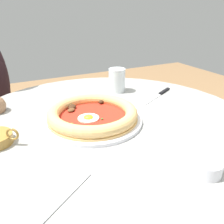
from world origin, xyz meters
name	(u,v)px	position (x,y,z in m)	size (l,w,h in m)	color
dining_table	(108,165)	(0.00, 0.00, 0.54)	(0.92, 0.92, 0.71)	#999993
pizza_on_plate	(93,115)	(-0.05, 0.01, 0.73)	(0.29, 0.29, 0.05)	white
water_glass	(117,81)	(0.15, 0.22, 0.76)	(0.07, 0.07, 0.09)	silver
steak_knife	(161,94)	(0.28, 0.11, 0.72)	(0.19, 0.11, 0.01)	silver
ramekin_capers	(205,166)	(0.07, -0.31, 0.73)	(0.07, 0.07, 0.03)	white
fork_utensil	(60,203)	(-0.22, -0.26, 0.72)	(0.16, 0.11, 0.00)	#BCBCC1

